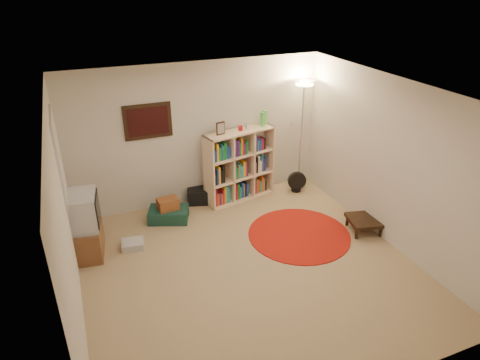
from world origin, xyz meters
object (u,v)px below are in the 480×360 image
object	(u,v)px
floor_fan	(297,182)
tv_stand	(83,226)
side_table	(364,221)
floor_lamp	(303,100)
suitcase	(169,214)
bookshelf	(238,166)

from	to	relation	value
floor_fan	tv_stand	bearing A→B (deg)	-154.18
tv_stand	side_table	distance (m)	4.32
floor_lamp	suitcase	bearing A→B (deg)	-173.28
floor_lamp	suitcase	world-z (taller)	floor_lamp
floor_lamp	side_table	world-z (taller)	floor_lamp
bookshelf	tv_stand	size ratio (longest dim) A/B	1.57
tv_stand	floor_lamp	bearing A→B (deg)	19.50
floor_lamp	tv_stand	world-z (taller)	floor_lamp
bookshelf	floor_lamp	size ratio (longest dim) A/B	0.76
suitcase	side_table	size ratio (longest dim) A/B	1.26
floor_fan	floor_lamp	bearing A→B (deg)	70.97
tv_stand	suitcase	bearing A→B (deg)	28.12
floor_fan	tv_stand	xyz separation A→B (m)	(-3.86, -0.60, 0.28)
tv_stand	suitcase	xyz separation A→B (m)	(1.35, 0.49, -0.38)
bookshelf	side_table	world-z (taller)	bookshelf
floor_lamp	tv_stand	distance (m)	4.27
floor_lamp	suitcase	size ratio (longest dim) A/B	2.73
floor_lamp	floor_fan	xyz separation A→B (m)	(-0.15, -0.21, -1.52)
floor_fan	tv_stand	distance (m)	3.92
bookshelf	side_table	distance (m)	2.37
floor_lamp	suitcase	xyz separation A→B (m)	(-2.66, -0.31, -1.61)
floor_fan	side_table	bearing A→B (deg)	-61.74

